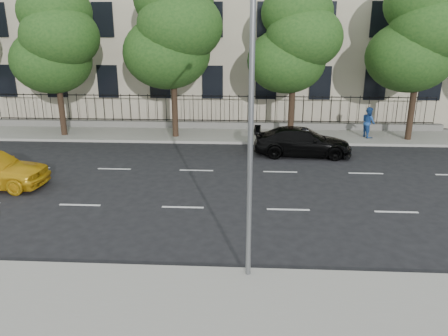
# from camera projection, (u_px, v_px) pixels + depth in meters

# --- Properties ---
(ground) EXTENTS (120.00, 120.00, 0.00)m
(ground) POSITION_uv_depth(u_px,v_px,m) (172.00, 237.00, 14.25)
(ground) COLOR black
(ground) RESTS_ON ground
(near_sidewalk) EXTENTS (60.00, 4.00, 0.15)m
(near_sidewalk) POSITION_uv_depth(u_px,v_px,m) (143.00, 311.00, 10.43)
(near_sidewalk) COLOR gray
(near_sidewalk) RESTS_ON ground
(far_sidewalk) EXTENTS (60.00, 4.00, 0.15)m
(far_sidewalk) POSITION_uv_depth(u_px,v_px,m) (209.00, 135.00, 27.53)
(far_sidewalk) COLOR gray
(far_sidewalk) RESTS_ON ground
(lane_markings) EXTENTS (49.60, 4.62, 0.01)m
(lane_markings) POSITION_uv_depth(u_px,v_px,m) (190.00, 187.00, 18.76)
(lane_markings) COLOR silver
(lane_markings) RESTS_ON ground
(iron_fence) EXTENTS (30.00, 0.50, 2.20)m
(iron_fence) POSITION_uv_depth(u_px,v_px,m) (211.00, 120.00, 28.97)
(iron_fence) COLOR slate
(iron_fence) RESTS_ON far_sidewalk
(street_light) EXTENTS (0.25, 3.32, 8.05)m
(street_light) POSITION_uv_depth(u_px,v_px,m) (251.00, 86.00, 10.85)
(street_light) COLOR slate
(street_light) RESTS_ON near_sidewalk
(tree_b) EXTENTS (5.53, 5.12, 8.97)m
(tree_b) POSITION_uv_depth(u_px,v_px,m) (55.00, 40.00, 25.62)
(tree_b) COLOR #382619
(tree_b) RESTS_ON far_sidewalk
(tree_c) EXTENTS (5.89, 5.50, 9.80)m
(tree_c) POSITION_uv_depth(u_px,v_px,m) (173.00, 29.00, 25.07)
(tree_c) COLOR #382619
(tree_c) RESTS_ON far_sidewalk
(tree_d) EXTENTS (5.34, 4.94, 8.84)m
(tree_d) POSITION_uv_depth(u_px,v_px,m) (295.00, 40.00, 24.88)
(tree_d) COLOR #382619
(tree_d) RESTS_ON far_sidewalk
(tree_e) EXTENTS (5.71, 5.31, 9.46)m
(tree_e) POSITION_uv_depth(u_px,v_px,m) (421.00, 34.00, 24.40)
(tree_e) COLOR #382619
(tree_e) RESTS_ON far_sidewalk
(black_sedan) EXTENTS (5.22, 2.29, 1.49)m
(black_sedan) POSITION_uv_depth(u_px,v_px,m) (302.00, 142.00, 23.14)
(black_sedan) COLOR black
(black_sedan) RESTS_ON ground
(pedestrian_far) EXTENTS (0.94, 1.07, 1.84)m
(pedestrian_far) POSITION_uv_depth(u_px,v_px,m) (368.00, 122.00, 26.34)
(pedestrian_far) COLOR #214993
(pedestrian_far) RESTS_ON far_sidewalk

